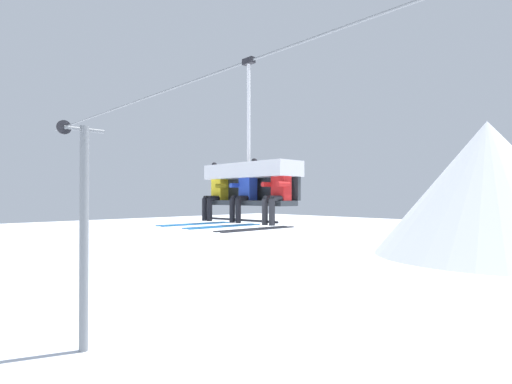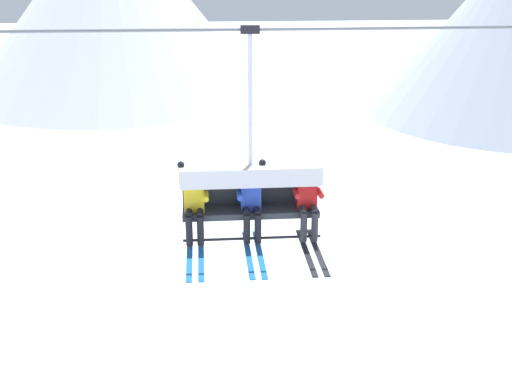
{
  "view_description": "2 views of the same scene",
  "coord_description": "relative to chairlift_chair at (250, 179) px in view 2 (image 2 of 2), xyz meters",
  "views": [
    {
      "loc": [
        7.71,
        -6.3,
        6.27
      ],
      "look_at": [
        1.87,
        -0.63,
        6.37
      ],
      "focal_mm": 28.0,
      "sensor_mm": 36.0,
      "label": 1
    },
    {
      "loc": [
        1.11,
        -10.4,
        10.01
      ],
      "look_at": [
        1.92,
        -0.76,
        6.47
      ],
      "focal_mm": 45.0,
      "sensor_mm": 36.0,
      "label": 2
    }
  ],
  "objects": [
    {
      "name": "skier_red",
      "position": [
        0.9,
        -0.22,
        -0.31
      ],
      "size": [
        0.46,
        1.7,
        1.23
      ],
      "color": "red"
    },
    {
      "name": "skier_blue",
      "position": [
        0.0,
        -0.21,
        -0.29
      ],
      "size": [
        0.48,
        1.7,
        1.34
      ],
      "color": "#2847B7"
    },
    {
      "name": "skier_yellow",
      "position": [
        -0.91,
        -0.21,
        -0.29
      ],
      "size": [
        0.48,
        1.7,
        1.34
      ],
      "color": "yellow"
    },
    {
      "name": "chairlift_chair",
      "position": [
        0.0,
        0.0,
        0.0
      ],
      "size": [
        2.23,
        0.74,
        3.29
      ],
      "color": "#33383D"
    },
    {
      "name": "lift_cable",
      "position": [
        -1.43,
        -0.07,
        2.35
      ],
      "size": [
        20.53,
        0.05,
        0.05
      ],
      "color": "slate"
    }
  ]
}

